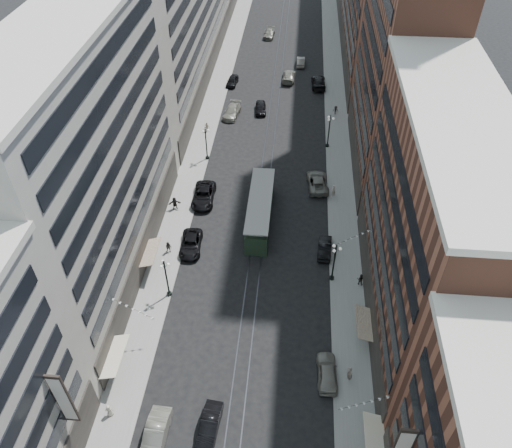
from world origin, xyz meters
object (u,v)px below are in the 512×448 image
(car_4, at_px, (327,372))
(car_5, at_px, (209,425))
(pedestrian_6, at_px, (207,127))
(pedestrian_1, at_px, (109,410))
(car_8, at_px, (232,111))
(car_9, at_px, (232,81))
(lamppost_sw_mid, at_px, (206,142))
(car_1, at_px, (155,435))
(lamppost_sw_far, at_px, (166,277))
(lamppost_se_mid, at_px, (329,130))
(pedestrian_7, at_px, (360,279))
(streetcar, at_px, (260,211))
(pedestrian_8, at_px, (333,191))
(lamppost_se_far, at_px, (334,261))
(car_extra_0, at_px, (269,33))
(car_2, at_px, (191,244))
(pedestrian_4, at_px, (350,373))
(pedestrian_9, at_px, (336,110))
(car_14, at_px, (301,62))
(car_7, at_px, (204,195))
(pedestrian_5, at_px, (175,203))
(car_10, at_px, (325,248))
(pedestrian_2, at_px, (169,247))
(car_11, at_px, (317,182))
(car_extra_1, at_px, (289,76))
(car_13, at_px, (261,108))
(car_12, at_px, (318,82))

(car_4, distance_m, car_5, 12.32)
(car_4, height_order, pedestrian_6, pedestrian_6)
(pedestrian_1, distance_m, car_8, 55.13)
(car_4, bearing_deg, car_9, -77.11)
(lamppost_sw_mid, xyz_separation_m, car_1, (2.40, -43.39, -2.24))
(lamppost_sw_far, relative_size, lamppost_se_mid, 1.00)
(pedestrian_7, bearing_deg, streetcar, -23.68)
(pedestrian_7, height_order, pedestrian_8, pedestrian_8)
(lamppost_se_far, relative_size, car_extra_0, 1.02)
(lamppost_se_far, distance_m, pedestrian_6, 36.61)
(lamppost_se_mid, xyz_separation_m, car_1, (-16.00, -48.39, -2.24))
(car_2, distance_m, pedestrian_4, 24.94)
(car_2, bearing_deg, pedestrian_9, 57.60)
(car_4, relative_size, car_5, 1.03)
(pedestrian_9, bearing_deg, pedestrian_4, -84.38)
(car_14, bearing_deg, car_2, 76.74)
(car_7, distance_m, pedestrian_5, 4.21)
(lamppost_se_mid, xyz_separation_m, car_10, (-0.80, -23.50, -2.35))
(car_4, bearing_deg, pedestrian_9, -95.22)
(lamppost_se_mid, bearing_deg, pedestrian_1, -114.01)
(lamppost_sw_mid, distance_m, pedestrian_2, 20.51)
(car_2, distance_m, car_4, 23.31)
(car_10, bearing_deg, lamppost_sw_far, 29.11)
(car_10, relative_size, pedestrian_5, 2.50)
(lamppost_sw_far, bearing_deg, pedestrian_9, 64.71)
(lamppost_se_mid, distance_m, pedestrian_8, 12.74)
(streetcar, bearing_deg, pedestrian_6, 116.24)
(car_4, bearing_deg, car_5, 28.04)
(lamppost_sw_far, height_order, car_1, lamppost_sw_far)
(car_11, bearing_deg, car_1, 63.06)
(pedestrian_4, bearing_deg, car_2, 28.39)
(lamppost_sw_far, relative_size, car_extra_1, 0.97)
(car_1, xyz_separation_m, pedestrian_8, (16.51, 35.81, 0.25))
(car_9, bearing_deg, lamppost_se_mid, -42.42)
(lamppost_sw_mid, relative_size, car_1, 1.06)
(pedestrian_4, xyz_separation_m, car_14, (-6.20, 70.41, -0.29))
(lamppost_se_mid, xyz_separation_m, car_7, (-17.29, -14.84, -2.23))
(car_4, relative_size, car_9, 1.08)
(car_10, relative_size, pedestrian_9, 3.02)
(lamppost_sw_mid, height_order, car_4, lamppost_sw_mid)
(car_10, xyz_separation_m, pedestrian_6, (-18.86, 26.31, 0.20))
(car_13, bearing_deg, car_12, 41.19)
(streetcar, relative_size, car_extra_1, 2.35)
(car_8, bearing_deg, car_12, 46.51)
(lamppost_se_far, relative_size, pedestrian_7, 3.47)
(car_12, distance_m, pedestrian_5, 42.38)
(car_2, relative_size, car_extra_0, 1.00)
(car_9, relative_size, pedestrian_8, 2.31)
(lamppost_sw_far, bearing_deg, car_5, -65.08)
(car_13, bearing_deg, car_11, -69.36)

